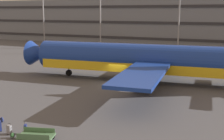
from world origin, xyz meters
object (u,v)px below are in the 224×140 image
at_px(suitcase_red, 25,129).
at_px(suitcase_scuffed, 9,129).
at_px(baggage_cart, 36,136).
at_px(suitcase_large, 0,126).
at_px(backpack_orange, 2,120).
at_px(airliner, 152,60).
at_px(backpack_laid_flat, 13,135).

bearing_deg(suitcase_red, suitcase_scuffed, -153.60).
xyz_separation_m(suitcase_red, baggage_cart, (1.63, -0.77, 0.02)).
bearing_deg(suitcase_large, backpack_orange, 129.14).
xyz_separation_m(airliner, suitcase_red, (-4.17, -20.74, -2.57)).
bearing_deg(suitcase_large, suitcase_red, 9.95).
distance_m(suitcase_red, backpack_orange, 3.71).
bearing_deg(suitcase_scuffed, baggage_cart, -4.38).
xyz_separation_m(suitcase_large, baggage_cart, (3.88, -0.37, -0.02)).
relative_size(suitcase_red, backpack_orange, 1.98).
xyz_separation_m(airliner, backpack_orange, (-7.69, -19.58, -2.76)).
height_order(backpack_orange, baggage_cart, baggage_cart).
distance_m(suitcase_scuffed, suitcase_large, 1.14).
height_order(suitcase_scuffed, baggage_cart, suitcase_scuffed).
height_order(airliner, backpack_orange, airliner).
xyz_separation_m(suitcase_scuffed, baggage_cart, (2.75, -0.21, 0.03)).
bearing_deg(backpack_laid_flat, suitcase_scuffed, 147.59).
relative_size(suitcase_large, backpack_laid_flat, 2.09).
height_order(suitcase_red, backpack_laid_flat, suitcase_red).
height_order(suitcase_scuffed, backpack_orange, suitcase_scuffed).
bearing_deg(suitcase_large, suitcase_scuffed, -8.17).
bearing_deg(suitcase_red, backpack_laid_flat, -110.90).
height_order(suitcase_large, backpack_orange, suitcase_large).
distance_m(airliner, suitcase_large, 22.23).
xyz_separation_m(airliner, baggage_cart, (-2.55, -21.51, -2.56)).
height_order(backpack_laid_flat, baggage_cart, baggage_cart).
bearing_deg(backpack_laid_flat, suitcase_large, 161.39).
relative_size(backpack_orange, baggage_cart, 0.15).
distance_m(suitcase_red, baggage_cart, 1.80).
distance_m(airliner, backpack_orange, 21.21).
distance_m(suitcase_scuffed, backpack_laid_flat, 0.89).
bearing_deg(suitcase_scuffed, backpack_laid_flat, -32.41).
bearing_deg(suitcase_large, airliner, 73.08).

